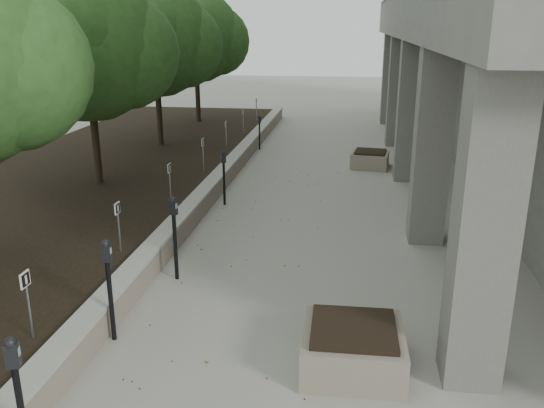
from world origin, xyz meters
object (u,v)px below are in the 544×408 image
Objects in this scene: crabapple_tree_4 at (156,64)px; planter_front at (353,347)px; parking_meter_4 at (224,178)px; parking_meter_5 at (260,133)px; planter_back at (370,159)px; parking_meter_1 at (21,406)px; parking_meter_3 at (175,239)px; crabapple_tree_3 at (90,78)px; crabapple_tree_5 at (196,56)px; parking_meter_2 at (110,291)px.

crabapple_tree_4 is 14.03m from planter_front.
crabapple_tree_4 is 3.89× the size of parking_meter_4.
parking_meter_5 is at bearing 71.29° from parking_meter_4.
planter_back is (0.49, 11.33, -0.05)m from planter_front.
parking_meter_1 reaches higher than parking_meter_3.
parking_meter_1 is at bearing -69.86° from crabapple_tree_3.
crabapple_tree_4 is 4.08× the size of planter_front.
parking_meter_4 is at bearing -71.43° from crabapple_tree_5.
parking_meter_2 is 1.17× the size of planter_front.
parking_meter_4 reaches higher than parking_meter_5.
crabapple_tree_3 is 4.08× the size of planter_front.
crabapple_tree_3 is 10.00m from crabapple_tree_5.
crabapple_tree_3 and crabapple_tree_4 have the same top height.
planter_front is at bearing -46.23° from crabapple_tree_3.
planter_back is (3.94, 11.10, -0.52)m from parking_meter_2.
parking_meter_2 is at bearing -109.55° from planter_back.
parking_meter_2 reaches higher than parking_meter_5.
parking_meter_4 is at bearing -3.71° from crabapple_tree_3.
parking_meter_5 is at bearing 63.25° from crabapple_tree_3.
crabapple_tree_4 is at bearing -176.74° from parking_meter_5.
crabapple_tree_3 is 3.48× the size of parking_meter_2.
parking_meter_2 reaches higher than parking_meter_4.
parking_meter_2 is at bearing -83.35° from parking_meter_3.
parking_meter_2 is at bearing -74.56° from crabapple_tree_4.
parking_meter_5 is (-0.19, 6.67, -0.08)m from parking_meter_4.
planter_back is at bearing -38.23° from crabapple_tree_5.
planter_front is (3.27, -6.78, -0.39)m from parking_meter_4.
parking_meter_5 is at bearing 151.82° from planter_back.
planter_front is 1.17× the size of planter_back.
parking_meter_5 is at bearing 104.41° from planter_front.
planter_front is at bearing -8.09° from parking_meter_2.
parking_meter_1 is 1.37× the size of planter_back.
crabapple_tree_3 is 6.29m from parking_meter_3.
crabapple_tree_4 is (0.00, 5.00, 0.00)m from crabapple_tree_3.
parking_meter_3 is 9.70m from planter_back.
crabapple_tree_4 reaches higher than parking_meter_1.
parking_meter_3 is (3.54, -4.64, -2.34)m from crabapple_tree_3.
parking_meter_3 reaches higher than parking_meter_5.
parking_meter_1 is 4.05m from planter_front.
crabapple_tree_4 is at bearing 174.72° from planter_back.
crabapple_tree_3 is at bearing -90.00° from crabapple_tree_5.
crabapple_tree_4 reaches higher than parking_meter_2.
parking_meter_1 is at bearing -144.80° from planter_front.
planter_front is at bearing -60.80° from crabapple_tree_4.
parking_meter_3 is 1.36× the size of planter_back.
crabapple_tree_5 is 4.36× the size of parking_meter_5.
crabapple_tree_5 is at bearing 90.00° from crabapple_tree_4.
crabapple_tree_4 is 3.48× the size of parking_meter_2.
planter_back is at bearing 30.20° from parking_meter_4.
crabapple_tree_3 is at bearing 92.79° from parking_meter_1.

